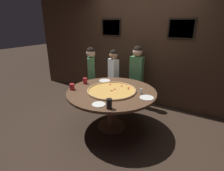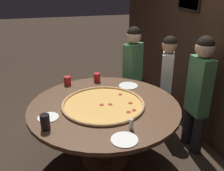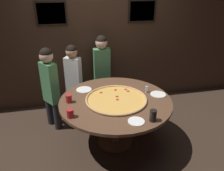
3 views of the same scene
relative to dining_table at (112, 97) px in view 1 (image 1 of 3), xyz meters
name	(u,v)px [view 1 (image 1 of 3)]	position (x,y,z in m)	size (l,w,h in m)	color
ground_plane	(112,127)	(0.00, 0.00, -0.61)	(24.00, 24.00, 0.00)	#38281E
back_wall	(142,48)	(0.00, 1.38, 0.70)	(6.40, 0.08, 2.60)	#3D281C
dining_table	(112,97)	(0.00, 0.00, 0.00)	(1.57, 1.57, 0.74)	brown
giant_pizza	(112,90)	(0.01, -0.01, 0.15)	(0.86, 0.86, 0.03)	#E5A84C
drink_cup_beside_pizza	(85,81)	(-0.64, 0.06, 0.19)	(0.08, 0.08, 0.11)	#B22328
drink_cup_far_left	(72,87)	(-0.63, -0.31, 0.19)	(0.08, 0.08, 0.11)	#B22328
drink_cup_by_shaker	(109,104)	(0.31, -0.60, 0.20)	(0.08, 0.08, 0.14)	black
white_plate_left_side	(105,81)	(-0.40, 0.40, 0.14)	(0.23, 0.23, 0.01)	white
white_plate_far_back	(99,104)	(0.12, -0.57, 0.14)	(0.20, 0.20, 0.01)	white
white_plate_near_front	(147,98)	(0.64, 0.01, 0.14)	(0.23, 0.23, 0.01)	white
condiment_shaker	(141,91)	(0.50, 0.12, 0.18)	(0.04, 0.04, 0.10)	silver
diner_far_left	(113,73)	(-0.53, 0.97, 0.13)	(0.34, 0.26, 1.30)	#232328
diner_centre_back	(92,73)	(-0.91, 0.63, 0.16)	(0.30, 0.35, 1.36)	#232328
diner_side_left	(136,73)	(0.00, 1.11, 0.19)	(0.35, 0.21, 1.40)	#232328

